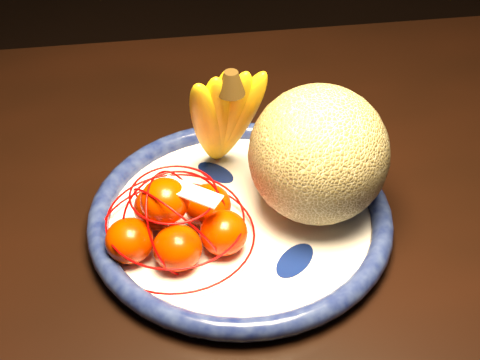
{
  "coord_description": "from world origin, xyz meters",
  "views": [
    {
      "loc": [
        -0.11,
        -0.67,
        1.38
      ],
      "look_at": [
        -0.1,
        0.01,
        0.8
      ],
      "focal_mm": 55.0,
      "sensor_mm": 36.0,
      "label": 1
    }
  ],
  "objects_px": {
    "banana_bunch": "(223,114)",
    "cantaloupe": "(319,155)",
    "dining_table": "(306,233)",
    "mandarin_bag": "(177,222)",
    "fruit_bowl": "(240,218)"
  },
  "relations": [
    {
      "from": "banana_bunch",
      "to": "cantaloupe",
      "type": "bearing_deg",
      "value": -48.68
    },
    {
      "from": "dining_table",
      "to": "banana_bunch",
      "type": "height_order",
      "value": "banana_bunch"
    },
    {
      "from": "dining_table",
      "to": "cantaloupe",
      "type": "bearing_deg",
      "value": -95.63
    },
    {
      "from": "fruit_bowl",
      "to": "mandarin_bag",
      "type": "height_order",
      "value": "mandarin_bag"
    },
    {
      "from": "mandarin_bag",
      "to": "fruit_bowl",
      "type": "bearing_deg",
      "value": 27.68
    },
    {
      "from": "fruit_bowl",
      "to": "mandarin_bag",
      "type": "bearing_deg",
      "value": -152.32
    },
    {
      "from": "fruit_bowl",
      "to": "cantaloupe",
      "type": "relative_size",
      "value": 2.23
    },
    {
      "from": "cantaloupe",
      "to": "banana_bunch",
      "type": "bearing_deg",
      "value": 149.19
    },
    {
      "from": "banana_bunch",
      "to": "mandarin_bag",
      "type": "xyz_separation_m",
      "value": [
        -0.06,
        -0.13,
        -0.07
      ]
    },
    {
      "from": "fruit_bowl",
      "to": "mandarin_bag",
      "type": "xyz_separation_m",
      "value": [
        -0.08,
        -0.04,
        0.03
      ]
    },
    {
      "from": "dining_table",
      "to": "banana_bunch",
      "type": "xyz_separation_m",
      "value": [
        -0.11,
        0.02,
        0.19
      ]
    },
    {
      "from": "fruit_bowl",
      "to": "dining_table",
      "type": "bearing_deg",
      "value": 35.3
    },
    {
      "from": "dining_table",
      "to": "cantaloupe",
      "type": "height_order",
      "value": "cantaloupe"
    },
    {
      "from": "dining_table",
      "to": "mandarin_bag",
      "type": "bearing_deg",
      "value": -155.11
    },
    {
      "from": "cantaloupe",
      "to": "mandarin_bag",
      "type": "distance_m",
      "value": 0.19
    }
  ]
}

